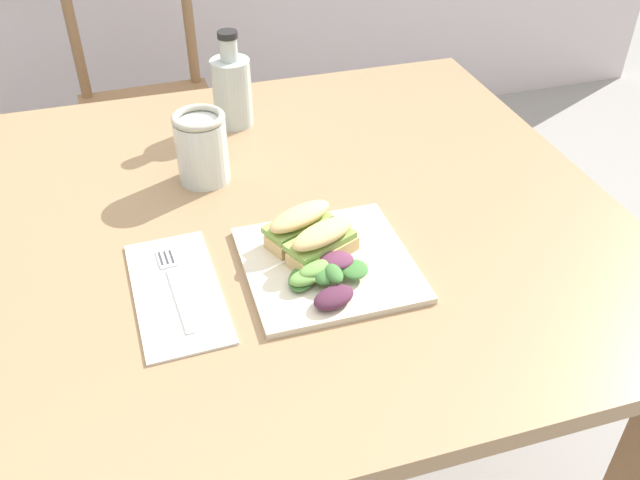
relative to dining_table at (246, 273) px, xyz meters
name	(u,v)px	position (x,y,z in m)	size (l,w,h in m)	color
dining_table	(246,273)	(0.00, 0.00, 0.00)	(1.23, 1.01, 0.74)	#997551
chair_wooden_far	(149,108)	(-0.09, 1.06, -0.18)	(0.42, 0.42, 0.87)	#8E6642
plate_lunch	(328,264)	(0.10, -0.16, 0.12)	(0.24, 0.24, 0.01)	beige
sandwich_half_front	(322,242)	(0.09, -0.15, 0.15)	(0.12, 0.09, 0.06)	#DBB270
sandwich_half_back	(300,225)	(0.07, -0.09, 0.15)	(0.12, 0.09, 0.06)	#DBB270
salad_mixed_greens	(325,272)	(0.08, -0.20, 0.14)	(0.13, 0.14, 0.03)	#84A84C
napkin_folded	(177,291)	(-0.12, -0.15, 0.12)	(0.12, 0.25, 0.00)	silver
fork_on_napkin	(174,282)	(-0.12, -0.13, 0.12)	(0.03, 0.19, 0.00)	silver
bottle_cold_brew	(234,93)	(0.06, 0.33, 0.18)	(0.08, 0.08, 0.19)	black
mason_jar_iced_tea	(202,151)	(-0.04, 0.14, 0.17)	(0.09, 0.09, 0.12)	#C67528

